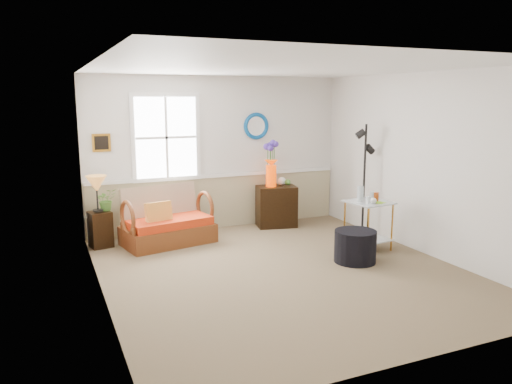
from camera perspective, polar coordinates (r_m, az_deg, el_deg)
name	(u,v)px	position (r m, az deg, el deg)	size (l,w,h in m)	color
floor	(282,271)	(6.63, 3.02, -9.01)	(4.50, 5.00, 0.01)	#736248
ceiling	(284,67)	(6.25, 3.26, 14.04)	(4.50, 5.00, 0.01)	white
walls	(283,173)	(6.31, 3.14, 2.17)	(4.51, 5.01, 2.60)	silver
wainscot	(219,202)	(8.71, -4.22, -1.14)	(4.46, 0.02, 0.90)	tan
chair_rail	(219,175)	(8.62, -4.24, 1.90)	(4.46, 0.04, 0.06)	white
window	(166,138)	(8.29, -10.22, 6.15)	(1.14, 0.06, 1.44)	white
picture	(101,143)	(8.13, -17.26, 5.40)	(0.28, 0.03, 0.28)	#C38223
mirror	(256,126)	(8.80, 0.01, 7.55)	(0.47, 0.47, 0.07)	#1463A6
loveseat	(168,216)	(7.83, -10.06, -2.70)	(1.35, 0.76, 0.88)	brown
throw_pillow	(159,215)	(7.68, -11.04, -2.63)	(0.40, 0.10, 0.40)	#D85C08
lamp_stand	(100,229)	(7.94, -17.36, -4.09)	(0.31, 0.31, 0.55)	black
table_lamp	(97,194)	(7.79, -17.71, -0.24)	(0.30, 0.30, 0.55)	#CA8134
potted_plant	(106,202)	(7.91, -16.73, -1.11)	(0.30, 0.33, 0.26)	#477A2C
cabinet	(276,206)	(8.78, 2.35, -1.64)	(0.67, 0.43, 0.72)	black
flower_vase	(271,164)	(8.62, 1.74, 3.19)	(0.23, 0.23, 0.78)	#D83500
side_table	(368,225)	(7.62, 12.68, -3.74)	(0.58, 0.58, 0.73)	#BC8127
tabletop_items	(370,194)	(7.50, 12.85, -0.22)	(0.38, 0.38, 0.23)	silver
floor_lamp	(364,181)	(8.29, 12.25, 1.29)	(0.26, 0.26, 1.83)	black
ottoman	(355,246)	(7.05, 11.27, -6.10)	(0.58, 0.58, 0.44)	black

